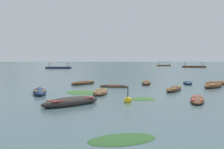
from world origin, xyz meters
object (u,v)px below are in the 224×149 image
object	(u,v)px
rowboat_10	(83,83)
rowboat_3	(213,86)
rowboat_0	(220,83)
ferry_0	(194,66)
rowboat_7	(40,91)
mooring_buoy	(128,101)
rowboat_11	(146,83)
ferry_2	(59,67)
rowboat_12	(188,83)
rowboat_9	(174,89)
rowboat_1	(197,100)
ferry_1	(164,65)
rowboat_8	(100,92)
rowboat_5	(71,102)
rowboat_2	(114,86)

from	to	relation	value
rowboat_10	rowboat_3	bearing A→B (deg)	-17.71
rowboat_0	ferry_0	distance (m)	81.20
rowboat_7	mooring_buoy	distance (m)	8.26
rowboat_11	mooring_buoy	size ratio (longest dim) A/B	3.54
rowboat_7	ferry_2	xyz separation A→B (m)	(-10.18, 69.55, 0.25)
rowboat_12	ferry_0	size ratio (longest dim) A/B	0.32
rowboat_9	ferry_0	distance (m)	88.67
rowboat_7	rowboat_12	world-z (taller)	rowboat_7
rowboat_9	ferry_0	world-z (taller)	ferry_0
rowboat_3	ferry_2	xyz separation A→B (m)	(-26.66, 65.45, 0.25)
rowboat_0	rowboat_3	bearing A→B (deg)	-125.25
rowboat_7	rowboat_1	bearing A→B (deg)	-21.28
rowboat_11	rowboat_3	bearing A→B (deg)	-35.91
rowboat_11	rowboat_12	world-z (taller)	rowboat_11
rowboat_0	rowboat_1	xyz separation A→B (m)	(-7.09, -11.59, -0.05)
rowboat_1	ferry_1	world-z (taller)	ferry_1
rowboat_11	ferry_0	xyz separation A→B (m)	(33.69, 75.70, 0.28)
ferry_2	rowboat_12	bearing A→B (deg)	-67.43
rowboat_8	ferry_2	bearing A→B (deg)	102.29
rowboat_7	rowboat_10	size ratio (longest dim) A/B	1.07
rowboat_12	mooring_buoy	bearing A→B (deg)	-123.12
rowboat_5	rowboat_9	distance (m)	11.10
rowboat_9	mooring_buoy	distance (m)	7.96
rowboat_9	ferry_2	size ratio (longest dim) A/B	0.44
rowboat_5	ferry_1	distance (m)	125.01
ferry_1	ferry_2	distance (m)	66.37
rowboat_2	ferry_2	bearing A→B (deg)	104.39
rowboat_10	ferry_1	bearing A→B (deg)	71.33
rowboat_5	rowboat_11	distance (m)	15.73
rowboat_3	rowboat_7	xyz separation A→B (m)	(-16.48, -4.10, -0.00)
rowboat_7	rowboat_12	bearing A→B (deg)	28.51
rowboat_1	mooring_buoy	world-z (taller)	mooring_buoy
rowboat_5	rowboat_9	size ratio (longest dim) A/B	1.00
rowboat_7	mooring_buoy	world-z (taller)	mooring_buoy
rowboat_1	rowboat_11	distance (m)	13.04
rowboat_3	rowboat_9	distance (m)	5.33
rowboat_7	ferry_1	xyz separation A→B (m)	(38.79, 114.34, 0.25)
rowboat_7	rowboat_5	bearing A→B (deg)	-59.43
rowboat_0	rowboat_10	xyz separation A→B (m)	(-15.61, 1.30, -0.02)
rowboat_2	ferry_1	world-z (taller)	ferry_1
ferry_1	ferry_2	xyz separation A→B (m)	(-48.97, -44.79, -0.00)
rowboat_8	rowboat_9	size ratio (longest dim) A/B	0.90
rowboat_12	ferry_1	bearing A→B (deg)	77.50
rowboat_3	rowboat_7	size ratio (longest dim) A/B	0.81
rowboat_10	rowboat_12	bearing A→B (deg)	-0.50
rowboat_0	ferry_1	bearing A→B (deg)	79.34
rowboat_8	ferry_0	xyz separation A→B (m)	(39.05, 84.48, 0.28)
rowboat_3	rowboat_7	bearing A→B (deg)	-166.03
ferry_2	rowboat_5	bearing A→B (deg)	-79.85
rowboat_11	mooring_buoy	world-z (taller)	mooring_buoy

